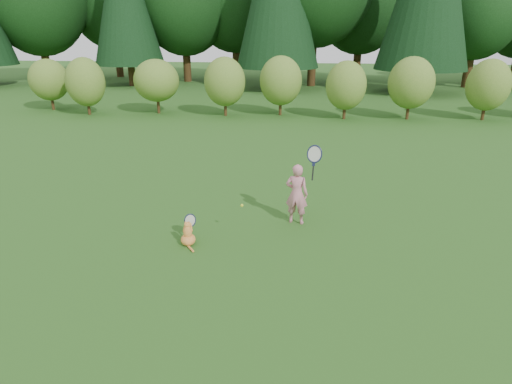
# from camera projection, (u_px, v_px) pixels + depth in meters

# --- Properties ---
(ground) EXTENTS (100.00, 100.00, 0.00)m
(ground) POSITION_uv_depth(u_px,v_px,m) (241.00, 240.00, 8.29)
(ground) COLOR #235417
(ground) RESTS_ON ground
(shrub_row) EXTENTS (28.00, 3.00, 2.80)m
(shrub_row) POSITION_uv_depth(u_px,v_px,m) (285.00, 86.00, 19.87)
(shrub_row) COLOR #4A7223
(shrub_row) RESTS_ON ground
(child) EXTENTS (0.75, 0.48, 1.92)m
(child) POSITION_uv_depth(u_px,v_px,m) (297.00, 193.00, 8.80)
(child) COLOR #D17D8E
(child) RESTS_ON ground
(cat) EXTENTS (0.40, 0.65, 0.65)m
(cat) POSITION_uv_depth(u_px,v_px,m) (188.00, 232.00, 8.04)
(cat) COLOR orange
(cat) RESTS_ON ground
(tennis_ball) EXTENTS (0.06, 0.06, 0.06)m
(tennis_ball) POSITION_uv_depth(u_px,v_px,m) (242.00, 205.00, 8.20)
(tennis_ball) COLOR #9BC717
(tennis_ball) RESTS_ON ground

